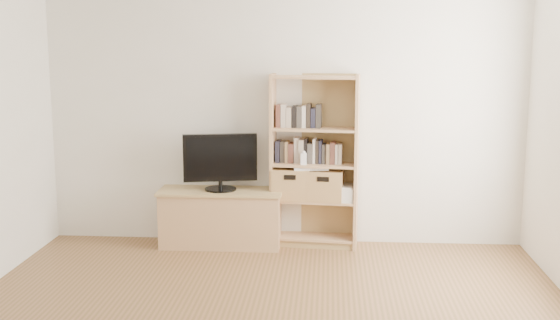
# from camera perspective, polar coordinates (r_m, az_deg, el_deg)

# --- Properties ---
(back_wall) EXTENTS (4.50, 0.02, 2.60)m
(back_wall) POSITION_cam_1_polar(r_m,az_deg,el_deg) (6.61, 0.33, 4.34)
(back_wall) COLOR silver
(back_wall) RESTS_ON floor
(front_wall) EXTENTS (4.50, 0.02, 2.60)m
(front_wall) POSITION_cam_1_polar(r_m,az_deg,el_deg) (1.76, -10.61, -12.46)
(front_wall) COLOR silver
(front_wall) RESTS_ON floor
(tv_stand) EXTENTS (1.12, 0.43, 0.51)m
(tv_stand) POSITION_cam_1_polar(r_m,az_deg,el_deg) (6.66, -4.81, -4.79)
(tv_stand) COLOR tan
(tv_stand) RESTS_ON floor
(bookshelf) EXTENTS (0.83, 0.36, 1.62)m
(bookshelf) POSITION_cam_1_polar(r_m,az_deg,el_deg) (6.53, 2.81, -0.11)
(bookshelf) COLOR tan
(bookshelf) RESTS_ON floor
(television) EXTENTS (0.68, 0.19, 0.54)m
(television) POSITION_cam_1_polar(r_m,az_deg,el_deg) (6.54, -4.88, -0.15)
(television) COLOR black
(television) RESTS_ON tv_stand
(books_row_mid) EXTENTS (0.81, 0.26, 0.21)m
(books_row_mid) POSITION_cam_1_polar(r_m,az_deg,el_deg) (6.53, 2.84, 0.69)
(books_row_mid) COLOR #212131
(books_row_mid) RESTS_ON bookshelf
(books_row_upper) EXTENTS (0.38, 0.18, 0.20)m
(books_row_upper) POSITION_cam_1_polar(r_m,az_deg,el_deg) (6.51, 1.29, 3.54)
(books_row_upper) COLOR #212131
(books_row_upper) RESTS_ON bookshelf
(baby_monitor) EXTENTS (0.06, 0.04, 0.11)m
(baby_monitor) POSITION_cam_1_polar(r_m,az_deg,el_deg) (6.45, 1.93, 0.08)
(baby_monitor) COLOR white
(baby_monitor) RESTS_ON bookshelf
(basket_left) EXTENTS (0.37, 0.31, 0.29)m
(basket_left) POSITION_cam_1_polar(r_m,az_deg,el_deg) (6.59, 0.93, -1.89)
(basket_left) COLOR #A5804A
(basket_left) RESTS_ON bookshelf
(basket_right) EXTENTS (0.37, 0.32, 0.28)m
(basket_right) POSITION_cam_1_polar(r_m,az_deg,el_deg) (6.56, 3.65, -2.02)
(basket_right) COLOR #A5804A
(basket_right) RESTS_ON bookshelf
(laptop) EXTENTS (0.34, 0.25, 0.03)m
(laptop) POSITION_cam_1_polar(r_m,az_deg,el_deg) (6.54, 2.51, -0.60)
(laptop) COLOR white
(laptop) RESTS_ON basket_left
(magazine_stack) EXTENTS (0.19, 0.27, 0.12)m
(magazine_stack) POSITION_cam_1_polar(r_m,az_deg,el_deg) (6.56, 5.21, -2.76)
(magazine_stack) COLOR beige
(magazine_stack) RESTS_ON bookshelf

